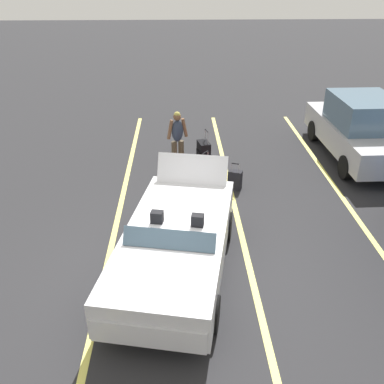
% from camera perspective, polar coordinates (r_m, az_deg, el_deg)
% --- Properties ---
extents(ground_plane, '(80.00, 80.00, 0.00)m').
position_cam_1_polar(ground_plane, '(8.16, -2.12, -10.58)').
color(ground_plane, '#28282B').
extents(lot_line_near, '(18.00, 0.12, 0.01)m').
position_cam_1_polar(lot_line_near, '(8.28, -11.41, -10.58)').
color(lot_line_near, '#EAE066').
rests_on(lot_line_near, ground_plane).
extents(lot_line_mid, '(18.00, 0.12, 0.01)m').
position_cam_1_polar(lot_line_mid, '(8.26, 7.69, -10.29)').
color(lot_line_mid, '#EAE066').
rests_on(lot_line_mid, ground_plane).
extents(convertible_car, '(4.41, 2.50, 1.52)m').
position_cam_1_polar(convertible_car, '(7.64, -2.48, -8.03)').
color(convertible_car, silver).
rests_on(convertible_car, ground_plane).
extents(suitcase_large_black, '(0.53, 0.39, 1.08)m').
position_cam_1_polar(suitcase_large_black, '(12.03, 1.53, 4.97)').
color(suitcase_large_black, black).
rests_on(suitcase_large_black, ground_plane).
extents(suitcase_medium_bright, '(0.46, 0.44, 0.83)m').
position_cam_1_polar(suitcase_medium_bright, '(11.27, 1.48, 2.97)').
color(suitcase_medium_bright, red).
rests_on(suitcase_medium_bright, ground_plane).
extents(suitcase_small_carryon, '(0.31, 0.39, 0.74)m').
position_cam_1_polar(suitcase_small_carryon, '(10.91, 5.71, 1.60)').
color(suitcase_small_carryon, black).
rests_on(suitcase_small_carryon, ground_plane).
extents(duffel_bag, '(0.69, 0.62, 0.34)m').
position_cam_1_polar(duffel_bag, '(10.59, -1.28, 0.32)').
color(duffel_bag, '#991E8C').
rests_on(duffel_bag, ground_plane).
extents(traveler_person, '(0.32, 0.59, 1.65)m').
position_cam_1_polar(traveler_person, '(11.69, -1.93, 7.20)').
color(traveler_person, '#4C3F2D').
rests_on(traveler_person, ground_plane).
extents(parked_sedan_near, '(4.54, 1.95, 1.82)m').
position_cam_1_polar(parked_sedan_near, '(13.37, 21.37, 7.81)').
color(parked_sedan_near, '#B2B2B7').
rests_on(parked_sedan_near, ground_plane).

